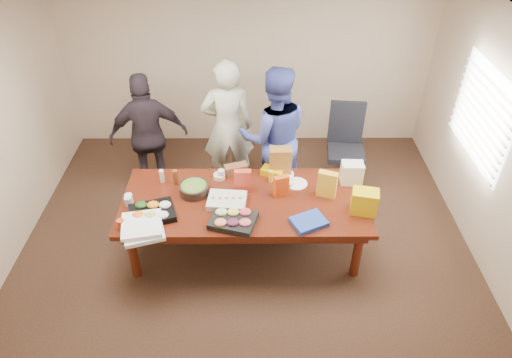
{
  "coord_description": "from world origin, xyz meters",
  "views": [
    {
      "loc": [
        0.11,
        -4.03,
        4.11
      ],
      "look_at": [
        0.12,
        0.1,
        0.97
      ],
      "focal_mm": 32.34,
      "sensor_mm": 36.0,
      "label": 1
    }
  ],
  "objects_px": {
    "person_center": "(228,128)",
    "sheet_cake": "(227,201)",
    "salad_bowl": "(194,189)",
    "person_right": "(274,137)",
    "conference_table": "(246,224)",
    "office_chair": "(346,150)"
  },
  "relations": [
    {
      "from": "conference_table",
      "to": "sheet_cake",
      "type": "xyz_separation_m",
      "value": [
        -0.2,
        -0.07,
        0.41
      ]
    },
    {
      "from": "office_chair",
      "to": "person_center",
      "type": "distance_m",
      "value": 1.67
    },
    {
      "from": "person_right",
      "to": "person_center",
      "type": "bearing_deg",
      "value": -25.72
    },
    {
      "from": "person_center",
      "to": "salad_bowl",
      "type": "bearing_deg",
      "value": 67.52
    },
    {
      "from": "person_right",
      "to": "salad_bowl",
      "type": "bearing_deg",
      "value": 38.4
    },
    {
      "from": "conference_table",
      "to": "person_center",
      "type": "xyz_separation_m",
      "value": [
        -0.25,
        1.25,
        0.58
      ]
    },
    {
      "from": "office_chair",
      "to": "person_center",
      "type": "relative_size",
      "value": 0.6
    },
    {
      "from": "person_right",
      "to": "salad_bowl",
      "type": "relative_size",
      "value": 5.56
    },
    {
      "from": "office_chair",
      "to": "sheet_cake",
      "type": "distance_m",
      "value": 2.09
    },
    {
      "from": "sheet_cake",
      "to": "salad_bowl",
      "type": "relative_size",
      "value": 1.24
    },
    {
      "from": "conference_table",
      "to": "sheet_cake",
      "type": "bearing_deg",
      "value": -162.08
    },
    {
      "from": "conference_table",
      "to": "person_right",
      "type": "relative_size",
      "value": 1.47
    },
    {
      "from": "office_chair",
      "to": "person_center",
      "type": "height_order",
      "value": "person_center"
    },
    {
      "from": "conference_table",
      "to": "sheet_cake",
      "type": "height_order",
      "value": "sheet_cake"
    },
    {
      "from": "conference_table",
      "to": "office_chair",
      "type": "height_order",
      "value": "office_chair"
    },
    {
      "from": "conference_table",
      "to": "person_right",
      "type": "xyz_separation_m",
      "value": [
        0.36,
        1.01,
        0.58
      ]
    },
    {
      "from": "sheet_cake",
      "to": "salad_bowl",
      "type": "distance_m",
      "value": 0.43
    },
    {
      "from": "conference_table",
      "to": "salad_bowl",
      "type": "bearing_deg",
      "value": 167.79
    },
    {
      "from": "person_center",
      "to": "sheet_cake",
      "type": "xyz_separation_m",
      "value": [
        0.04,
        -1.32,
        -0.16
      ]
    },
    {
      "from": "salad_bowl",
      "to": "person_center",
      "type": "bearing_deg",
      "value": 72.92
    },
    {
      "from": "sheet_cake",
      "to": "salad_bowl",
      "type": "height_order",
      "value": "salad_bowl"
    },
    {
      "from": "conference_table",
      "to": "office_chair",
      "type": "relative_size",
      "value": 2.45
    }
  ]
}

